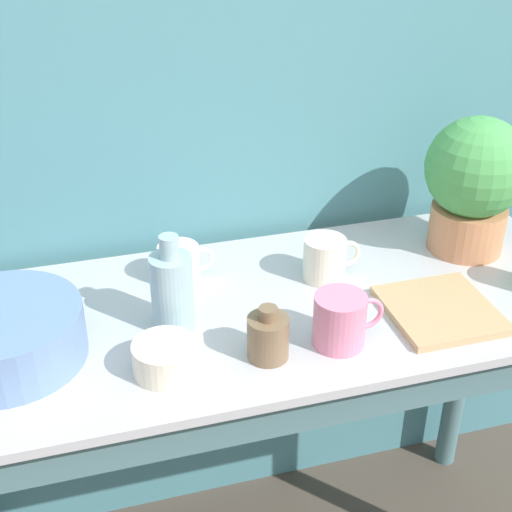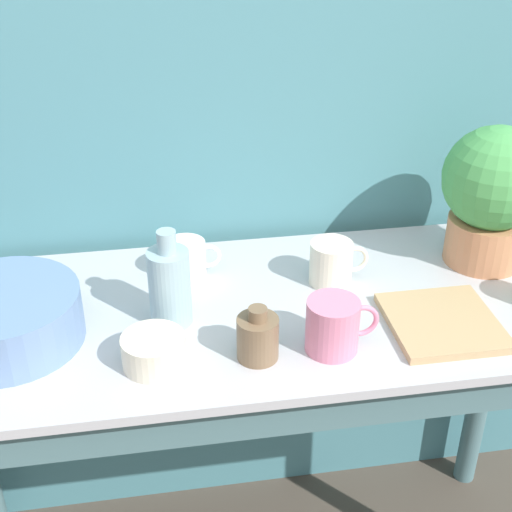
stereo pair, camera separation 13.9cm
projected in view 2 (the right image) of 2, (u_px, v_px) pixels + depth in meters
wall_back at (231, 92)px, 1.57m from camera, size 6.00×0.05×2.40m
counter_table at (258, 382)px, 1.52m from camera, size 1.46×0.57×0.86m
potted_plant at (493, 192)px, 1.53m from camera, size 0.23×0.23×0.32m
bowl_wash_large at (4, 318)px, 1.33m from camera, size 0.29×0.29×0.10m
bottle_tall at (170, 285)px, 1.37m from camera, size 0.08×0.08×0.20m
bottle_short at (258, 337)px, 1.29m from camera, size 0.08×0.08×0.11m
mug_pink at (334, 326)px, 1.31m from camera, size 0.14×0.10×0.10m
mug_white at (187, 259)px, 1.53m from camera, size 0.12×0.09×0.08m
mug_cream at (332, 263)px, 1.51m from camera, size 0.13×0.09×0.09m
bowl_small_cream at (154, 351)px, 1.28m from camera, size 0.12×0.12×0.06m
tray_board at (442, 322)px, 1.39m from camera, size 0.21×0.22×0.02m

